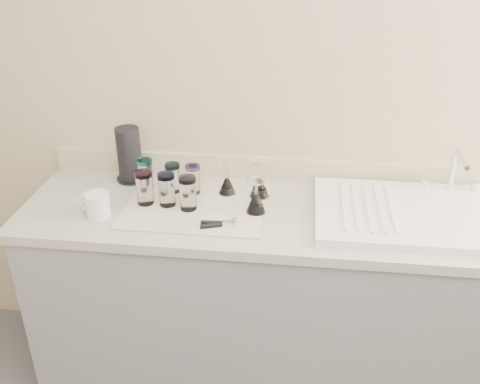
# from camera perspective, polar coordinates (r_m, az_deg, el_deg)

# --- Properties ---
(room_envelope) EXTENTS (3.54, 3.50, 2.52)m
(room_envelope) POSITION_cam_1_polar(r_m,az_deg,el_deg) (0.76, 0.90, -3.42)
(room_envelope) COLOR #4F4F54
(room_envelope) RESTS_ON ground
(counter_unit) EXTENTS (2.06, 0.62, 0.90)m
(counter_unit) POSITION_cam_1_polar(r_m,az_deg,el_deg) (2.38, 3.82, -11.45)
(counter_unit) COLOR slate
(counter_unit) RESTS_ON ground
(sink_unit) EXTENTS (0.82, 0.50, 0.22)m
(sink_unit) POSITION_cam_1_polar(r_m,az_deg,el_deg) (2.17, 18.94, -2.27)
(sink_unit) COLOR white
(sink_unit) RESTS_ON counter_unit
(dish_towel) EXTENTS (0.55, 0.42, 0.01)m
(dish_towel) POSITION_cam_1_polar(r_m,az_deg,el_deg) (2.15, -4.82, -1.56)
(dish_towel) COLOR silver
(dish_towel) RESTS_ON counter_unit
(tumbler_teal) EXTENTS (0.06, 0.06, 0.13)m
(tumbler_teal) POSITION_cam_1_polar(r_m,az_deg,el_deg) (2.29, -10.04, 1.97)
(tumbler_teal) COLOR white
(tumbler_teal) RESTS_ON dish_towel
(tumbler_cyan) EXTENTS (0.06, 0.06, 0.12)m
(tumbler_cyan) POSITION_cam_1_polar(r_m,az_deg,el_deg) (2.24, -7.17, 1.53)
(tumbler_cyan) COLOR white
(tumbler_cyan) RESTS_ON dish_towel
(tumbler_purple) EXTENTS (0.06, 0.06, 0.12)m
(tumbler_purple) POSITION_cam_1_polar(r_m,az_deg,el_deg) (2.22, -5.05, 1.39)
(tumbler_purple) COLOR white
(tumbler_purple) RESTS_ON dish_towel
(tumbler_magenta) EXTENTS (0.07, 0.07, 0.14)m
(tumbler_magenta) POSITION_cam_1_polar(r_m,az_deg,el_deg) (2.16, -10.15, 0.47)
(tumbler_magenta) COLOR white
(tumbler_magenta) RESTS_ON dish_towel
(tumbler_blue) EXTENTS (0.07, 0.07, 0.14)m
(tumbler_blue) POSITION_cam_1_polar(r_m,az_deg,el_deg) (2.13, -7.82, 0.30)
(tumbler_blue) COLOR white
(tumbler_blue) RESTS_ON dish_towel
(tumbler_lavender) EXTENTS (0.07, 0.07, 0.14)m
(tumbler_lavender) POSITION_cam_1_polar(r_m,az_deg,el_deg) (2.09, -5.58, -0.10)
(tumbler_lavender) COLOR white
(tumbler_lavender) RESTS_ON dish_towel
(goblet_back_left) EXTENTS (0.07, 0.07, 0.13)m
(goblet_back_left) POSITION_cam_1_polar(r_m,az_deg,el_deg) (2.22, -1.38, 0.90)
(goblet_back_left) COLOR white
(goblet_back_left) RESTS_ON dish_towel
(goblet_back_right) EXTENTS (0.08, 0.08, 0.15)m
(goblet_back_right) POSITION_cam_1_polar(r_m,az_deg,el_deg) (2.19, 2.09, 0.76)
(goblet_back_right) COLOR white
(goblet_back_right) RESTS_ON dish_towel
(goblet_front_right) EXTENTS (0.08, 0.08, 0.14)m
(goblet_front_right) POSITION_cam_1_polar(r_m,az_deg,el_deg) (2.07, 1.72, -0.93)
(goblet_front_right) COLOR white
(goblet_front_right) RESTS_ON dish_towel
(can_opener) EXTENTS (0.14, 0.06, 0.02)m
(can_opener) POSITION_cam_1_polar(r_m,az_deg,el_deg) (2.00, -2.31, -3.42)
(can_opener) COLOR silver
(can_opener) RESTS_ON dish_towel
(white_mug) EXTENTS (0.14, 0.11, 0.10)m
(white_mug) POSITION_cam_1_polar(r_m,az_deg,el_deg) (2.13, -15.01, -1.32)
(white_mug) COLOR white
(white_mug) RESTS_ON counter_unit
(paper_towel_roll) EXTENTS (0.13, 0.13, 0.24)m
(paper_towel_roll) POSITION_cam_1_polar(r_m,az_deg,el_deg) (2.36, -11.74, 3.88)
(paper_towel_roll) COLOR black
(paper_towel_roll) RESTS_ON counter_unit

